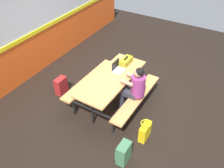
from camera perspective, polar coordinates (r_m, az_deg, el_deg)
ground_plane at (r=5.95m, az=1.31°, el=-2.86°), size 10.00×10.00×0.02m
accent_backdrop at (r=6.62m, az=-17.95°, el=12.79°), size 8.00×0.14×2.60m
picnic_table_main at (r=5.40m, az=-0.00°, el=0.21°), size 1.95×1.58×0.74m
student_nearer at (r=5.12m, az=5.41°, el=-0.55°), size 0.37×0.53×1.21m
laptop_silver at (r=5.51m, az=1.45°, el=3.86°), size 0.32×0.23×0.22m
toolbox_grey at (r=5.71m, az=3.34°, el=5.43°), size 0.40×0.18×0.18m
backpack_dark at (r=4.54m, az=2.74°, el=-16.09°), size 0.30×0.22×0.44m
tote_bag_bright at (r=4.93m, az=7.88°, el=-11.07°), size 0.34×0.21×0.43m
satchel_spare at (r=6.03m, az=-12.11°, el=-0.44°), size 0.30×0.22×0.44m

